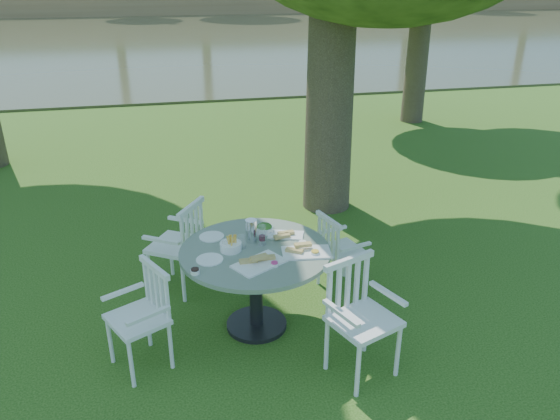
# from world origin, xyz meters

# --- Properties ---
(ground) EXTENTS (140.00, 140.00, 0.00)m
(ground) POSITION_xyz_m (0.00, 0.00, 0.00)
(ground) COLOR #1B3E0D
(ground) RESTS_ON ground
(table) EXTENTS (1.33, 1.33, 0.81)m
(table) POSITION_xyz_m (-0.38, -0.50, 0.64)
(table) COLOR black
(table) RESTS_ON ground
(chair_ne) EXTENTS (0.50, 0.51, 0.84)m
(chair_ne) POSITION_xyz_m (0.52, -0.06, 0.50)
(chair_ne) COLOR white
(chair_ne) RESTS_ON ground
(chair_nw) EXTENTS (0.65, 0.66, 0.97)m
(chair_nw) POSITION_xyz_m (-0.98, 0.30, 0.57)
(chair_nw) COLOR white
(chair_nw) RESTS_ON ground
(chair_sw) EXTENTS (0.58, 0.59, 0.89)m
(chair_sw) POSITION_xyz_m (-1.34, -0.78, 0.52)
(chair_sw) COLOR white
(chair_sw) RESTS_ON ground
(chair_se) EXTENTS (0.62, 0.61, 0.97)m
(chair_se) POSITION_xyz_m (0.31, -1.22, 0.57)
(chair_se) COLOR white
(chair_se) RESTS_ON ground
(tableware) EXTENTS (1.23, 0.92, 0.21)m
(tableware) POSITION_xyz_m (-0.37, -0.46, 0.85)
(tableware) COLOR white
(tableware) RESTS_ON table
(river) EXTENTS (100.00, 28.00, 0.12)m
(river) POSITION_xyz_m (0.00, 23.00, 0.00)
(river) COLOR #383B23
(river) RESTS_ON ground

